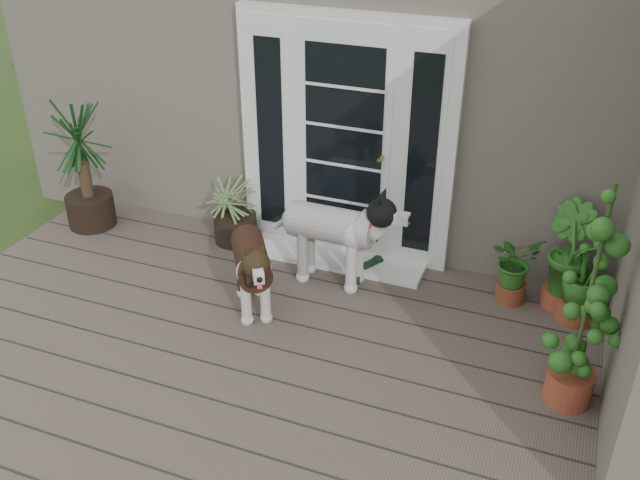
% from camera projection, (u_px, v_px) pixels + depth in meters
% --- Properties ---
extents(deck, '(6.20, 4.60, 0.12)m').
position_uv_depth(deck, '(261.00, 420.00, 4.70)').
color(deck, '#6B5B4C').
rests_on(deck, ground).
extents(house_main, '(7.40, 4.00, 3.10)m').
position_uv_depth(house_main, '(429.00, 43.00, 7.38)').
color(house_main, '#665E54').
rests_on(house_main, ground).
extents(door_unit, '(1.90, 0.14, 2.15)m').
position_uv_depth(door_unit, '(345.00, 141.00, 5.97)').
color(door_unit, white).
rests_on(door_unit, deck).
extents(door_step, '(1.60, 0.40, 0.05)m').
position_uv_depth(door_step, '(336.00, 258.00, 6.33)').
color(door_step, white).
rests_on(door_step, deck).
extents(brindle_dog, '(0.75, 0.90, 0.70)m').
position_uv_depth(brindle_dog, '(252.00, 272.00, 5.53)').
color(brindle_dog, '#3B2115').
rests_on(brindle_dog, deck).
extents(white_dog, '(0.97, 0.43, 0.80)m').
position_uv_depth(white_dog, '(331.00, 240.00, 5.85)').
color(white_dog, silver).
rests_on(white_dog, deck).
extents(spider_plant, '(0.77, 0.77, 0.71)m').
position_uv_depth(spider_plant, '(234.00, 206.00, 6.48)').
color(spider_plant, '#92B56F').
rests_on(spider_plant, deck).
extents(yucca, '(0.93, 0.93, 1.24)m').
position_uv_depth(yucca, '(83.00, 166.00, 6.62)').
color(yucca, black).
rests_on(yucca, deck).
extents(herb_a, '(0.56, 0.56, 0.51)m').
position_uv_depth(herb_a, '(513.00, 273.00, 5.69)').
color(herb_a, '#2B601B').
rests_on(herb_a, deck).
extents(herb_b, '(0.63, 0.63, 0.68)m').
position_uv_depth(herb_b, '(564.00, 269.00, 5.58)').
color(herb_b, '#20631C').
rests_on(herb_b, deck).
extents(herb_c, '(0.52, 0.52, 0.58)m').
position_uv_depth(herb_c, '(580.00, 288.00, 5.44)').
color(herb_c, '#265618').
rests_on(herb_c, deck).
extents(sapling, '(0.64, 0.64, 1.68)m').
position_uv_depth(sapling, '(589.00, 297.00, 4.37)').
color(sapling, '#20631C').
rests_on(sapling, deck).
extents(clog_left, '(0.21, 0.33, 0.09)m').
position_uv_depth(clog_left, '(355.00, 272.00, 6.09)').
color(clog_left, '#163717').
rests_on(clog_left, deck).
extents(clog_right, '(0.23, 0.29, 0.08)m').
position_uv_depth(clog_right, '(371.00, 264.00, 6.21)').
color(clog_right, black).
rests_on(clog_right, deck).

